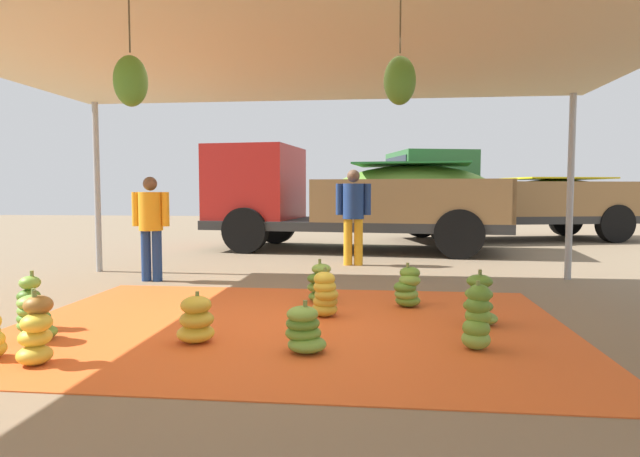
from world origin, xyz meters
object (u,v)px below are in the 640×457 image
banana_bunch_2 (319,284)px  banana_bunch_5 (32,304)px  banana_bunch_6 (480,302)px  worker_1 (353,210)px  banana_bunch_4 (325,296)px  cargo_truck_far (502,197)px  banana_bunch_10 (196,321)px  banana_bunch_9 (304,330)px  banana_bunch_3 (408,288)px  cargo_truck_main (348,196)px  banana_bunch_8 (35,319)px  banana_bunch_7 (36,332)px  worker_0 (151,220)px

banana_bunch_2 → banana_bunch_5: 3.10m
banana_bunch_5 → banana_bunch_6: size_ratio=1.02×
banana_bunch_6 → worker_1: 4.65m
banana_bunch_6 → banana_bunch_4: bearing=173.1°
banana_bunch_5 → cargo_truck_far: (6.77, 10.49, 0.94)m
banana_bunch_10 → banana_bunch_2: bearing=64.4°
banana_bunch_6 → banana_bunch_9: banana_bunch_6 is taller
banana_bunch_10 → worker_1: size_ratio=0.26×
banana_bunch_3 → banana_bunch_4: size_ratio=0.97×
banana_bunch_2 → banana_bunch_9: size_ratio=1.12×
banana_bunch_9 → cargo_truck_main: 8.05m
banana_bunch_5 → banana_bunch_8: bearing=-52.8°
banana_bunch_2 → banana_bunch_6: size_ratio=0.93×
cargo_truck_far → banana_bunch_9: bearing=-110.1°
banana_bunch_5 → worker_1: bearing=59.5°
banana_bunch_6 → cargo_truck_far: size_ratio=0.08×
banana_bunch_3 → banana_bunch_5: (-3.73, -1.41, 0.02)m
banana_bunch_7 → banana_bunch_8: size_ratio=1.22×
banana_bunch_8 → banana_bunch_5: bearing=127.2°
banana_bunch_7 → banana_bunch_9: bearing=15.1°
banana_bunch_7 → banana_bunch_9: 2.12m
banana_bunch_5 → banana_bunch_7: banana_bunch_7 is taller
banana_bunch_9 → cargo_truck_far: cargo_truck_far is taller
banana_bunch_2 → cargo_truck_far: size_ratio=0.07×
banana_bunch_2 → banana_bunch_7: banana_bunch_7 is taller
banana_bunch_3 → cargo_truck_main: cargo_truck_main is taller
banana_bunch_10 → cargo_truck_main: bearing=83.4°
banana_bunch_3 → cargo_truck_far: 9.63m
worker_0 → banana_bunch_10: bearing=-60.7°
banana_bunch_3 → banana_bunch_10: bearing=-138.8°
banana_bunch_2 → cargo_truck_far: (4.10, 8.92, 0.96)m
banana_bunch_2 → banana_bunch_5: banana_bunch_5 is taller
banana_bunch_3 → banana_bunch_8: banana_bunch_3 is taller
banana_bunch_4 → banana_bunch_6: size_ratio=0.94×
cargo_truck_far → worker_1: (-3.84, -5.53, -0.17)m
banana_bunch_7 → banana_bunch_5: bearing=125.6°
banana_bunch_6 → banana_bunch_9: bearing=-146.5°
banana_bunch_8 → banana_bunch_9: 2.47m
banana_bunch_9 → banana_bunch_7: bearing=-164.9°
banana_bunch_4 → banana_bunch_2: bearing=101.0°
banana_bunch_9 → cargo_truck_far: bearing=69.9°
banana_bunch_4 → cargo_truck_main: cargo_truck_main is taller
banana_bunch_3 → banana_bunch_7: 3.86m
banana_bunch_8 → worker_0: 3.38m
banana_bunch_2 → cargo_truck_main: (0.01, 5.94, 1.02)m
banana_bunch_2 → worker_0: 3.07m
banana_bunch_2 → worker_1: bearing=85.8°
banana_bunch_5 → cargo_truck_main: size_ratio=0.08×
banana_bunch_2 → banana_bunch_6: (1.74, -0.95, 0.02)m
banana_bunch_7 → banana_bunch_10: banana_bunch_7 is taller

